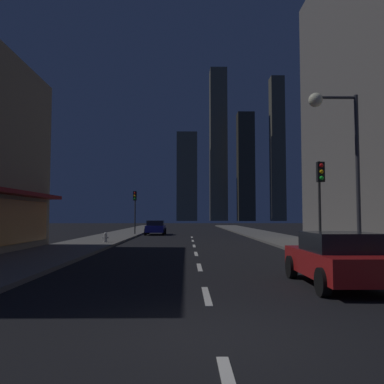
{
  "coord_description": "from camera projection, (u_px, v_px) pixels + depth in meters",
  "views": [
    {
      "loc": [
        -0.48,
        -6.3,
        1.88
      ],
      "look_at": [
        0.0,
        28.36,
        4.0
      ],
      "focal_mm": 37.13,
      "sensor_mm": 36.0,
      "label": 1
    }
  ],
  "objects": [
    {
      "name": "skyscraper_distant_tall",
      "position": [
        187.0,
        177.0,
        159.48
      ],
      "size": [
        8.15,
        6.92,
        35.46
      ],
      "primitive_type": "cube",
      "color": "#635E4A",
      "rests_on": "ground"
    },
    {
      "name": "skyscraper_distant_short",
      "position": [
        246.0,
        167.0,
        154.46
      ],
      "size": [
        6.43,
        6.29,
        42.22
      ],
      "primitive_type": "cube",
      "color": "#333026",
      "rests_on": "ground"
    },
    {
      "name": "sidewalk_right",
      "position": [
        264.0,
        235.0,
        38.21
      ],
      "size": [
        4.0,
        76.0,
        0.15
      ],
      "primitive_type": "cube",
      "color": "#605E59",
      "rests_on": "ground"
    },
    {
      "name": "fire_hydrant_far_left",
      "position": [
        105.0,
        238.0,
        26.46
      ],
      "size": [
        0.42,
        0.3,
        0.65
      ],
      "color": "#B2B2B2",
      "rests_on": "sidewalk_left"
    },
    {
      "name": "lane_marking_center",
      "position": [
        196.0,
        254.0,
        19.75
      ],
      "size": [
        0.16,
        33.4,
        0.01
      ],
      "color": "silver",
      "rests_on": "ground"
    },
    {
      "name": "street_lamp_right",
      "position": [
        336.0,
        135.0,
        15.52
      ],
      "size": [
        1.96,
        0.56,
        6.58
      ],
      "color": "#38383D",
      "rests_on": "sidewalk_right"
    },
    {
      "name": "traffic_light_near_right",
      "position": [
        320.0,
        187.0,
        17.7
      ],
      "size": [
        0.32,
        0.48,
        4.2
      ],
      "color": "#2D2D2D",
      "rests_on": "sidewalk_right"
    },
    {
      "name": "traffic_light_far_left",
      "position": [
        135.0,
        203.0,
        38.54
      ],
      "size": [
        0.32,
        0.48,
        4.2
      ],
      "color": "#2D2D2D",
      "rests_on": "sidewalk_left"
    },
    {
      "name": "sidewalk_left",
      "position": [
        119.0,
        235.0,
        38.02
      ],
      "size": [
        4.0,
        76.0,
        0.15
      ],
      "primitive_type": "cube",
      "color": "#605E59",
      "rests_on": "ground"
    },
    {
      "name": "car_parked_near",
      "position": [
        338.0,
        259.0,
        10.66
      ],
      "size": [
        1.98,
        4.24,
        1.45
      ],
      "color": "#B21919",
      "rests_on": "ground"
    },
    {
      "name": "ground_plane",
      "position": [
        191.0,
        236.0,
        38.11
      ],
      "size": [
        78.0,
        136.0,
        0.1
      ],
      "primitive_type": "cube",
      "color": "black"
    },
    {
      "name": "skyscraper_distant_slender",
      "position": [
        277.0,
        149.0,
        158.53
      ],
      "size": [
        5.35,
        5.67,
        57.83
      ],
      "primitive_type": "cube",
      "color": "brown",
      "rests_on": "ground"
    },
    {
      "name": "skyscraper_distant_mid",
      "position": [
        218.0,
        145.0,
        164.02
      ],
      "size": [
        6.87,
        8.54,
        62.79
      ],
      "primitive_type": "cube",
      "color": "#625D49",
      "rests_on": "ground"
    },
    {
      "name": "car_parked_far",
      "position": [
        156.0,
        227.0,
        40.05
      ],
      "size": [
        1.98,
        4.24,
        1.45
      ],
      "color": "navy",
      "rests_on": "ground"
    }
  ]
}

